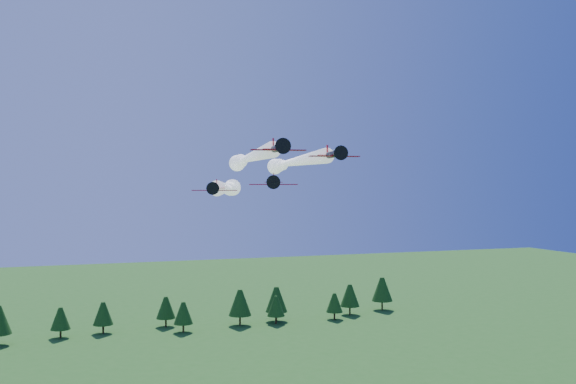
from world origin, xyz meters
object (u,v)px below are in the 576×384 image
object	(u,v)px
plane_lead	(248,158)
plane_right	(292,162)
plane_left	(227,188)
plane_slot	(274,182)

from	to	relation	value
plane_lead	plane_right	xyz separation A→B (m)	(10.02, 2.88, -0.59)
plane_left	plane_slot	size ratio (longest dim) A/B	5.29
plane_lead	plane_slot	distance (m)	20.18
plane_left	plane_slot	world-z (taller)	plane_slot
plane_left	plane_right	xyz separation A→B (m)	(13.58, -0.29, 5.32)
plane_lead	plane_slot	size ratio (longest dim) A/B	6.68
plane_left	plane_right	distance (m)	14.58
plane_lead	plane_slot	world-z (taller)	plane_lead
plane_left	plane_right	bearing A→B (deg)	16.58
plane_left	plane_right	size ratio (longest dim) A/B	0.81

